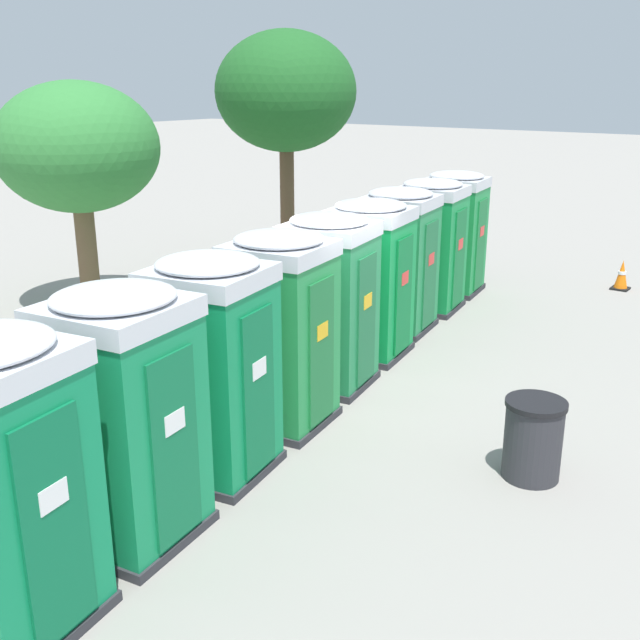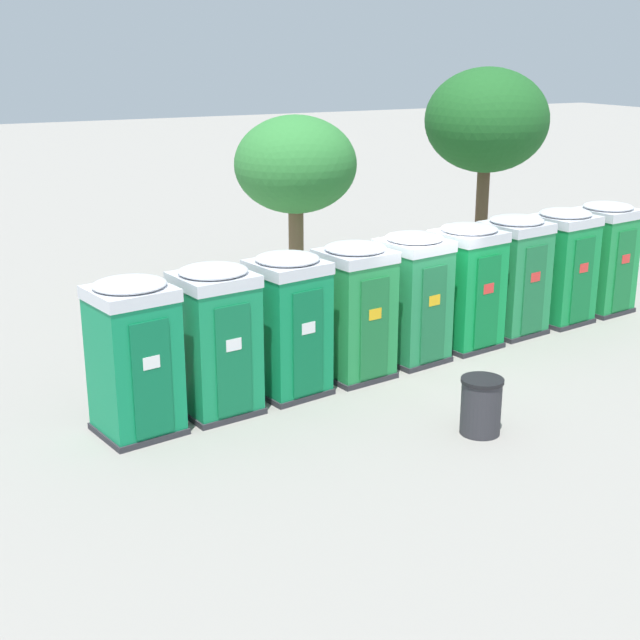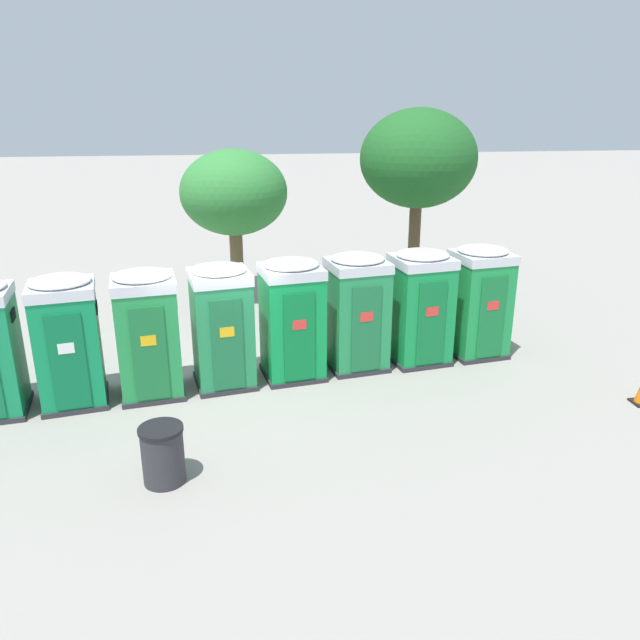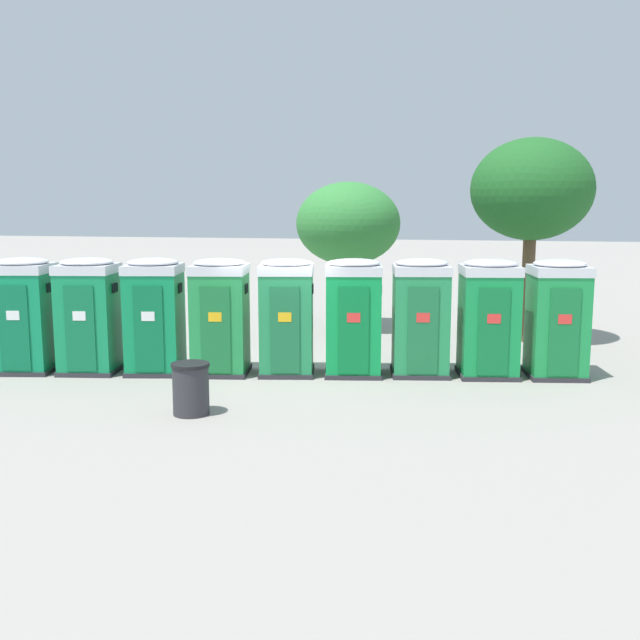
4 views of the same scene
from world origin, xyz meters
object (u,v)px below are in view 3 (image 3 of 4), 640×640
portapotty_4 (222,325)px  street_tree_0 (234,193)px  portapotty_5 (292,319)px  street_tree_1 (418,160)px  portapotty_6 (357,311)px  trash_can (163,454)px  portapotty_2 (68,341)px  portapotty_7 (420,306)px  portapotty_8 (479,301)px  portapotty_3 (148,333)px

portapotty_4 → street_tree_0: street_tree_0 is taller
portapotty_5 → portapotty_4: bearing=-171.2°
portapotty_4 → street_tree_1: size_ratio=0.47×
portapotty_6 → trash_can: 5.52m
portapotty_2 → portapotty_5: same height
portapotty_5 → trash_can: bearing=-122.5°
street_tree_0 → street_tree_1: (5.05, -0.92, 0.95)m
portapotty_2 → trash_can: 3.67m
portapotty_2 → street_tree_1: (8.28, 5.53, 2.76)m
portapotty_2 → portapotty_7: size_ratio=1.00×
portapotty_2 → street_tree_1: bearing=33.7°
portapotty_7 → trash_can: size_ratio=2.73×
portapotty_4 → portapotty_8: size_ratio=1.00×
street_tree_1 → trash_can: (-6.31, -8.51, -3.57)m
portapotty_2 → portapotty_8: 8.72m
street_tree_0 → portapotty_6: bearing=-65.4°
trash_can → portapotty_6: bearing=46.5°
portapotty_6 → street_tree_0: size_ratio=0.59×
portapotty_4 → portapotty_8: same height
portapotty_5 → street_tree_1: 6.85m
portapotty_7 → portapotty_6: bearing=-174.2°
portapotty_3 → street_tree_0: size_ratio=0.59×
portapotty_7 → portapotty_3: bearing=-170.8°
portapotty_4 → portapotty_6: size_ratio=1.00×
portapotty_3 → portapotty_5: same height
portapotty_3 → portapotty_7: (5.74, 0.93, -0.00)m
portapotty_6 → trash_can: bearing=-133.5°
portapotty_2 → portapotty_4: bearing=9.1°
portapotty_8 → street_tree_0: street_tree_0 is taller
portapotty_3 → portapotty_8: size_ratio=1.00×
portapotty_4 → street_tree_0: size_ratio=0.59×
portapotty_6 → street_tree_0: street_tree_0 is taller
portapotty_3 → portapotty_6: size_ratio=1.00×
trash_can → portapotty_5: bearing=57.5°
portapotty_7 → street_tree_1: bearing=76.0°
portapotty_2 → portapotty_3: (1.44, 0.20, -0.00)m
portapotty_5 → portapotty_8: same height
portapotty_7 → street_tree_1: size_ratio=0.47×
portapotty_5 → street_tree_0: 6.14m
portapotty_5 → street_tree_0: size_ratio=0.59×
street_tree_0 → portapotty_3: bearing=-106.0°
portapotty_2 → street_tree_0: size_ratio=0.59×
portapotty_8 → trash_can: (-6.65, -4.32, -0.81)m
portapotty_6 → portapotty_8: same height
portapotty_3 → street_tree_0: 6.75m
street_tree_0 → trash_can: size_ratio=4.65×
portapotty_5 → portapotty_7: 2.91m
portapotty_6 → portapotty_8: (2.89, 0.36, 0.00)m
portapotty_6 → street_tree_0: 6.29m
portapotty_2 → portapotty_6: (5.73, 0.98, -0.00)m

